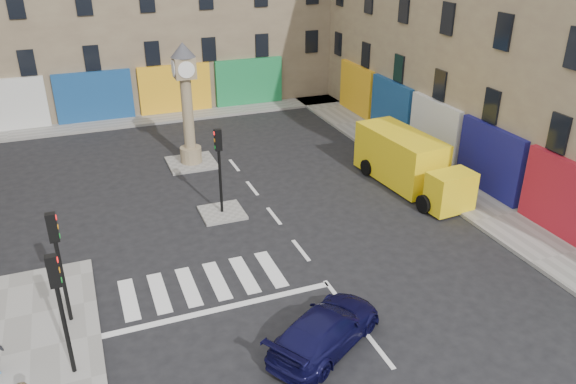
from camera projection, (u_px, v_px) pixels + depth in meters
ground at (348, 311)px, 18.00m from camera, size 120.00×120.00×0.00m
sidewalk_right at (411, 161)px, 29.24m from camera, size 2.60×30.00×0.15m
sidewalk_far at (132, 121)px, 35.34m from camera, size 32.00×2.40×0.15m
island_near at (222, 213)px, 24.05m from camera, size 1.80×1.80×0.12m
island_far at (192, 163)px, 29.10m from camera, size 2.40×2.40×0.12m
traffic_light_left_near at (59, 297)px, 14.32m from camera, size 0.28×0.22×3.70m
traffic_light_left_far at (57, 251)px, 16.34m from camera, size 0.28×0.22×3.70m
traffic_light_island at (219, 158)px, 22.96m from camera, size 0.28×0.22×3.70m
clock_pillar at (186, 97)px, 27.60m from camera, size 1.20×1.20×6.10m
navy_sedan at (326, 329)px, 16.28m from camera, size 4.48×3.65×1.22m
yellow_van at (408, 162)px, 26.16m from camera, size 2.68×6.80×2.42m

